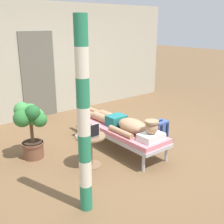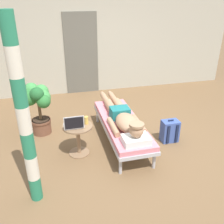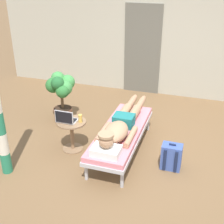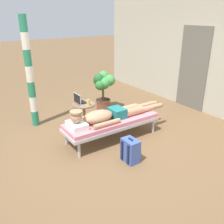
# 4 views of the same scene
# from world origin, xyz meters

# --- Properties ---
(ground_plane) EXTENTS (40.00, 40.00, 0.00)m
(ground_plane) POSITION_xyz_m (0.00, 0.00, 0.00)
(ground_plane) COLOR brown
(house_wall_back) EXTENTS (7.60, 0.20, 2.70)m
(house_wall_back) POSITION_xyz_m (-0.18, 2.80, 1.35)
(house_wall_back) COLOR #B2AD99
(house_wall_back) RESTS_ON ground
(house_door_panel) EXTENTS (0.84, 0.03, 2.04)m
(house_door_panel) POSITION_xyz_m (-0.48, 2.69, 1.02)
(house_door_panel) COLOR #625F54
(house_door_panel) RESTS_ON ground
(lounge_chair) EXTENTS (0.63, 1.91, 0.42)m
(lounge_chair) POSITION_xyz_m (-0.18, 0.03, 0.35)
(lounge_chair) COLOR #B7B7BC
(lounge_chair) RESTS_ON ground
(person_reclining) EXTENTS (0.53, 2.17, 0.33)m
(person_reclining) POSITION_xyz_m (-0.18, -0.04, 0.52)
(person_reclining) COLOR white
(person_reclining) RESTS_ON lounge_chair
(side_table) EXTENTS (0.48, 0.48, 0.52)m
(side_table) POSITION_xyz_m (-0.97, -0.15, 0.36)
(side_table) COLOR #8C6B4C
(side_table) RESTS_ON ground
(laptop) EXTENTS (0.31, 0.24, 0.23)m
(laptop) POSITION_xyz_m (-1.03, -0.20, 0.58)
(laptop) COLOR silver
(laptop) RESTS_ON side_table
(drink_glass) EXTENTS (0.06, 0.06, 0.13)m
(drink_glass) POSITION_xyz_m (-0.82, -0.12, 0.59)
(drink_glass) COLOR gold
(drink_glass) RESTS_ON side_table
(backpack) EXTENTS (0.30, 0.26, 0.42)m
(backpack) POSITION_xyz_m (0.66, -0.16, 0.20)
(backpack) COLOR #3F59A5
(backpack) RESTS_ON ground
(potted_plant) EXTENTS (0.52, 0.56, 0.98)m
(potted_plant) POSITION_xyz_m (-1.57, 0.71, 0.63)
(potted_plant) COLOR brown
(potted_plant) RESTS_ON ground
(porch_post) EXTENTS (0.15, 0.15, 2.30)m
(porch_post) POSITION_xyz_m (-1.64, -1.02, 1.15)
(porch_post) COLOR #267F59
(porch_post) RESTS_ON ground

